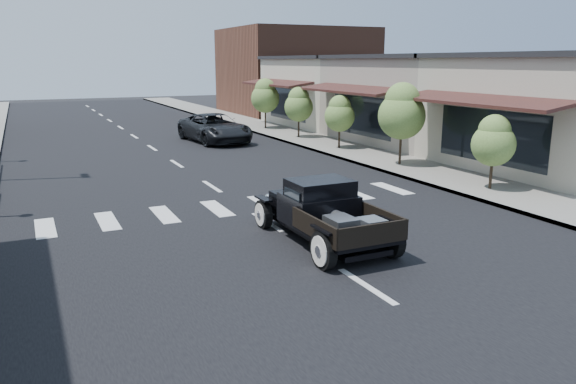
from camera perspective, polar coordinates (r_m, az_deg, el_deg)
name	(u,v)px	position (r m, az deg, el deg)	size (l,w,h in m)	color
ground	(299,244)	(13.84, 1.16, -5.26)	(120.00, 120.00, 0.00)	black
road	(161,154)	(27.73, -12.77, 3.80)	(14.00, 80.00, 0.02)	black
road_markings	(189,172)	(22.95, -10.00, 1.98)	(12.00, 60.00, 0.06)	silver
sidewalk_right	(317,142)	(30.67, 2.95, 5.10)	(3.00, 80.00, 0.15)	gray
storefront_mid	(438,100)	(32.44, 15.02, 8.98)	(10.00, 9.00, 4.50)	gray
storefront_far	(352,92)	(39.73, 6.55, 10.03)	(10.00, 9.00, 4.50)	beige
far_building_right	(296,71)	(48.70, 0.79, 12.15)	(11.00, 10.00, 7.00)	brown
small_tree_a	(493,153)	(20.07, 20.07, 3.72)	(1.45, 1.45, 2.41)	olive
small_tree_b	(401,125)	(23.84, 11.43, 6.67)	(1.95, 1.95, 3.26)	olive
small_tree_c	(339,123)	(28.06, 5.25, 7.03)	(1.50, 1.50, 2.50)	olive
small_tree_d	(299,113)	(32.04, 1.09, 8.03)	(1.62, 1.62, 2.70)	olive
small_tree_e	(265,104)	(36.41, -2.32, 8.90)	(1.82, 1.82, 3.03)	olive
hotrod_pickup	(324,212)	(13.69, 3.65, -2.01)	(2.14, 4.59, 1.59)	black
second_car	(215,128)	(31.23, -7.46, 6.44)	(2.55, 5.54, 1.54)	black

